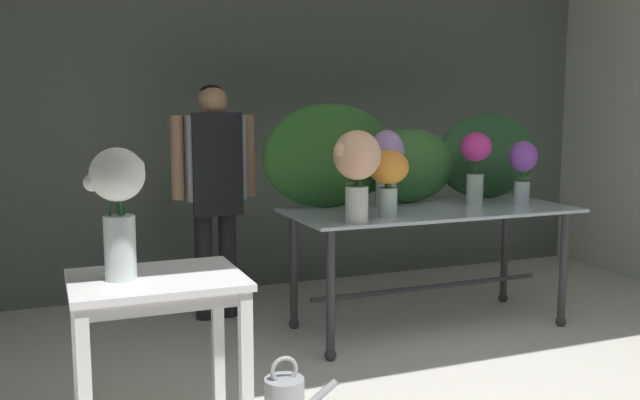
% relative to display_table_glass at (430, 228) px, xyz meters
% --- Properties ---
extents(ground_plane, '(7.35, 7.35, 0.00)m').
position_rel_display_table_glass_xyz_m(ground_plane, '(-0.42, -0.19, -0.66)').
color(ground_plane, silver).
extents(wall_back, '(5.50, 0.12, 2.94)m').
position_rel_display_table_glass_xyz_m(wall_back, '(-0.42, 1.48, 0.81)').
color(wall_back, slate).
rests_on(wall_back, ground).
extents(display_table_glass, '(1.85, 0.82, 0.79)m').
position_rel_display_table_glass_xyz_m(display_table_glass, '(0.00, 0.00, 0.00)').
color(display_table_glass, silver).
rests_on(display_table_glass, ground).
extents(side_table_white, '(0.70, 0.56, 0.75)m').
position_rel_display_table_glass_xyz_m(side_table_white, '(-1.89, -0.98, -0.02)').
color(side_table_white, white).
rests_on(side_table_white, ground).
extents(florist, '(0.57, 0.24, 1.58)m').
position_rel_display_table_glass_xyz_m(florist, '(-1.24, 0.72, 0.31)').
color(florist, '#232328').
rests_on(florist, ground).
extents(foliage_backdrop, '(2.08, 0.29, 0.67)m').
position_rel_display_table_glass_xyz_m(foliage_backdrop, '(-0.05, 0.29, 0.43)').
color(foliage_backdrop, '#2D6028').
rests_on(foliage_backdrop, display_table_glass).
extents(vase_lilac_carnations, '(0.24, 0.22, 0.50)m').
position_rel_display_table_glass_xyz_m(vase_lilac_carnations, '(-0.26, 0.12, 0.42)').
color(vase_lilac_carnations, silver).
rests_on(vase_lilac_carnations, display_table_glass).
extents(vase_sunset_freesia, '(0.24, 0.24, 0.40)m').
position_rel_display_table_glass_xyz_m(vase_sunset_freesia, '(-0.42, -0.21, 0.38)').
color(vase_sunset_freesia, silver).
rests_on(vase_sunset_freesia, display_table_glass).
extents(vase_violet_roses, '(0.18, 0.18, 0.43)m').
position_rel_display_table_glass_xyz_m(vase_violet_roses, '(0.64, -0.09, 0.39)').
color(vase_violet_roses, silver).
rests_on(vase_violet_roses, display_table_glass).
extents(vase_peach_peonies, '(0.30, 0.27, 0.52)m').
position_rel_display_table_glass_xyz_m(vase_peach_peonies, '(-0.67, -0.31, 0.45)').
color(vase_peach_peonies, silver).
rests_on(vase_peach_peonies, display_table_glass).
extents(vase_magenta_stock, '(0.22, 0.20, 0.48)m').
position_rel_display_table_glass_xyz_m(vase_magenta_stock, '(0.33, -0.01, 0.43)').
color(vase_magenta_stock, silver).
rests_on(vase_magenta_stock, display_table_glass).
extents(vase_white_roses_tall, '(0.24, 0.22, 0.53)m').
position_rel_display_table_glass_xyz_m(vase_white_roses_tall, '(-2.03, -0.98, 0.40)').
color(vase_white_roses_tall, silver).
rests_on(vase_white_roses_tall, side_table_white).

